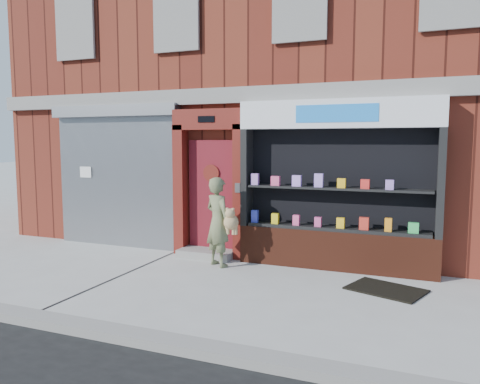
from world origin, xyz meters
The scene contains 8 objects.
ground centered at (0.00, 0.00, 0.00)m, with size 80.00×80.00×0.00m, color #9E9E99.
curb centered at (0.00, -2.15, 0.06)m, with size 60.00×0.30×0.12m, color gray.
building centered at (0.00, 5.99, 4.00)m, with size 12.00×8.16×8.00m.
shutter_bay centered at (-3.00, 1.93, 1.72)m, with size 3.10×0.30×3.04m.
red_door_bay centered at (-0.75, 1.86, 1.46)m, with size 1.52×0.58×2.90m.
pharmacy_bay centered at (1.75, 1.81, 1.37)m, with size 3.50×0.41×3.00m.
woman centered at (-0.26, 1.20, 0.82)m, with size 0.78×0.63×1.63m.
doormat centered at (2.71, 0.86, 0.01)m, with size 1.08×0.76×0.03m, color black.
Camera 1 is at (3.22, -6.44, 2.27)m, focal length 35.00 mm.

